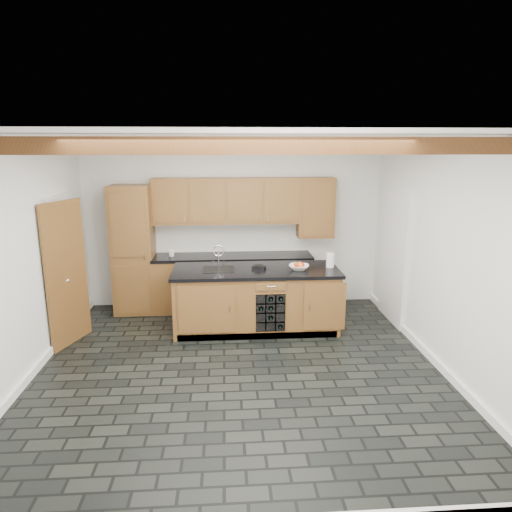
{
  "coord_description": "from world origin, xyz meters",
  "views": [
    {
      "loc": [
        -0.14,
        -5.21,
        2.69
      ],
      "look_at": [
        0.27,
        0.8,
        1.25
      ],
      "focal_mm": 32.0,
      "sensor_mm": 36.0,
      "label": 1
    }
  ],
  "objects_px": {
    "fruit_bowl": "(299,267)",
    "kitchen_scale": "(259,267)",
    "paper_towel": "(330,260)",
    "island": "(256,299)"
  },
  "relations": [
    {
      "from": "island",
      "to": "fruit_bowl",
      "type": "relative_size",
      "value": 8.47
    },
    {
      "from": "island",
      "to": "paper_towel",
      "type": "xyz_separation_m",
      "value": [
        1.11,
        0.04,
        0.57
      ]
    },
    {
      "from": "fruit_bowl",
      "to": "paper_towel",
      "type": "height_order",
      "value": "paper_towel"
    },
    {
      "from": "fruit_bowl",
      "to": "paper_towel",
      "type": "relative_size",
      "value": 1.37
    },
    {
      "from": "island",
      "to": "paper_towel",
      "type": "bearing_deg",
      "value": 2.05
    },
    {
      "from": "island",
      "to": "kitchen_scale",
      "type": "xyz_separation_m",
      "value": [
        0.04,
        0.01,
        0.49
      ]
    },
    {
      "from": "island",
      "to": "kitchen_scale",
      "type": "relative_size",
      "value": 11.41
    },
    {
      "from": "kitchen_scale",
      "to": "paper_towel",
      "type": "xyz_separation_m",
      "value": [
        1.07,
        0.03,
        0.08
      ]
    },
    {
      "from": "fruit_bowl",
      "to": "kitchen_scale",
      "type": "bearing_deg",
      "value": 171.85
    },
    {
      "from": "kitchen_scale",
      "to": "paper_towel",
      "type": "relative_size",
      "value": 1.02
    }
  ]
}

